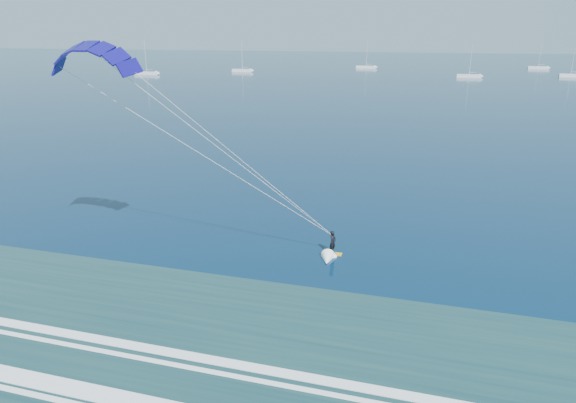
# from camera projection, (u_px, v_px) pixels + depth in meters

# --- Properties ---
(kitesurfer_rig) EXTENTS (20.49, 8.77, 17.18)m
(kitesurfer_rig) POSITION_uv_depth(u_px,v_px,m) (219.00, 148.00, 36.58)
(kitesurfer_rig) COLOR gold
(kitesurfer_rig) RESTS_ON ground
(sailboat_0) EXTENTS (10.22, 2.40, 13.69)m
(sailboat_0) POSITION_uv_depth(u_px,v_px,m) (147.00, 73.00, 209.02)
(sailboat_0) COLOR silver
(sailboat_0) RESTS_ON ground
(sailboat_1) EXTENTS (8.99, 2.40, 12.31)m
(sailboat_1) POSITION_uv_depth(u_px,v_px,m) (242.00, 70.00, 223.32)
(sailboat_1) COLOR silver
(sailboat_1) RESTS_ON ground
(sailboat_2) EXTENTS (9.47, 2.40, 12.67)m
(sailboat_2) POSITION_uv_depth(u_px,v_px,m) (366.00, 67.00, 245.17)
(sailboat_2) COLOR silver
(sailboat_2) RESTS_ON ground
(sailboat_3) EXTENTS (8.97, 2.40, 12.41)m
(sailboat_3) POSITION_uv_depth(u_px,v_px,m) (469.00, 76.00, 195.85)
(sailboat_3) COLOR silver
(sailboat_3) RESTS_ON ground
(sailboat_4) EXTENTS (9.05, 2.40, 12.27)m
(sailboat_4) POSITION_uv_depth(u_px,v_px,m) (538.00, 68.00, 241.03)
(sailboat_4) COLOR silver
(sailboat_4) RESTS_ON ground
(sailboat_5) EXTENTS (8.15, 2.40, 11.20)m
(sailboat_5) POSITION_uv_depth(u_px,v_px,m) (571.00, 75.00, 198.02)
(sailboat_5) COLOR silver
(sailboat_5) RESTS_ON ground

